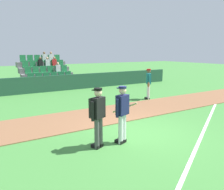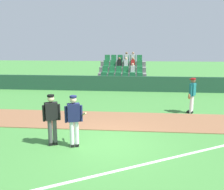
# 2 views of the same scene
# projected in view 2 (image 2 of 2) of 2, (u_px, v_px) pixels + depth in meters

# --- Properties ---
(ground_plane) EXTENTS (80.00, 80.00, 0.00)m
(ground_plane) POSITION_uv_depth(u_px,v_px,m) (106.00, 143.00, 8.59)
(ground_plane) COLOR #42843A
(infield_dirt_path) EXTENTS (28.00, 2.64, 0.03)m
(infield_dirt_path) POSITION_uv_depth(u_px,v_px,m) (112.00, 120.00, 11.03)
(infield_dirt_path) COLOR brown
(infield_dirt_path) RESTS_ON ground
(foul_line_chalk) EXTENTS (10.47, 6.04, 0.01)m
(foul_line_chalk) POSITION_uv_depth(u_px,v_px,m) (197.00, 152.00, 7.84)
(foul_line_chalk) COLOR white
(foul_line_chalk) RESTS_ON ground
(dugout_fence) EXTENTS (20.00, 0.16, 1.11)m
(dugout_fence) POSITION_uv_depth(u_px,v_px,m) (121.00, 84.00, 17.69)
(dugout_fence) COLOR #234C38
(dugout_fence) RESTS_ON ground
(stadium_bleachers) EXTENTS (3.90, 3.80, 2.70)m
(stadium_bleachers) POSITION_uv_depth(u_px,v_px,m) (123.00, 77.00, 19.90)
(stadium_bleachers) COLOR slate
(stadium_bleachers) RESTS_ON ground
(batter_navy_jersey) EXTENTS (0.74, 0.69, 1.76)m
(batter_navy_jersey) POSITION_uv_depth(u_px,v_px,m) (74.00, 119.00, 8.06)
(batter_navy_jersey) COLOR white
(batter_navy_jersey) RESTS_ON ground
(umpire_home_plate) EXTENTS (0.55, 0.43, 1.76)m
(umpire_home_plate) POSITION_uv_depth(u_px,v_px,m) (52.00, 117.00, 8.21)
(umpire_home_plate) COLOR #4C4C4C
(umpire_home_plate) RESTS_ON ground
(runner_teal_jersey) EXTENTS (0.47, 0.59, 1.76)m
(runner_teal_jersey) POSITION_uv_depth(u_px,v_px,m) (192.00, 94.00, 12.01)
(runner_teal_jersey) COLOR white
(runner_teal_jersey) RESTS_ON ground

